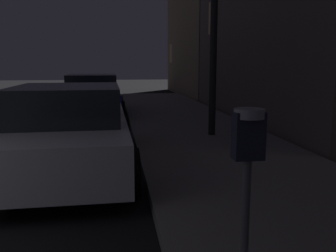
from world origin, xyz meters
The scene contains 3 objects.
parking_meter centered at (4.41, -0.14, 1.17)m, with size 0.19×0.19×1.34m.
car_white centered at (2.85, 3.76, 0.70)m, with size 2.10×4.50×1.43m.
car_blue centered at (2.85, 10.06, 0.71)m, with size 2.08×4.17×1.43m.
Camera 1 is at (3.60, -2.25, 1.76)m, focal length 38.71 mm.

